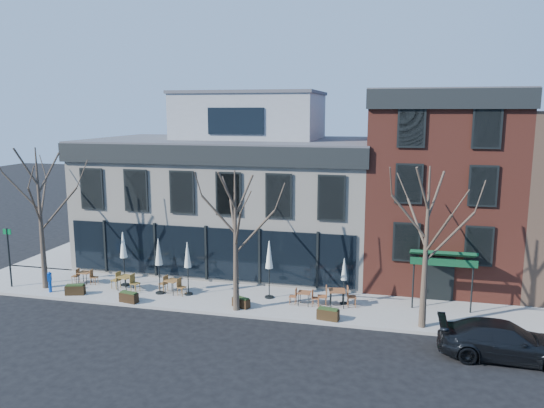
% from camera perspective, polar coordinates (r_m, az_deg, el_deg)
% --- Properties ---
extents(ground, '(120.00, 120.00, 0.00)m').
position_cam_1_polar(ground, '(31.67, -6.96, -8.51)').
color(ground, black).
rests_on(ground, ground).
extents(sidewalk_front, '(33.50, 4.70, 0.15)m').
position_cam_1_polar(sidewalk_front, '(28.75, -2.31, -10.24)').
color(sidewalk_front, gray).
rests_on(sidewalk_front, ground).
extents(sidewalk_side, '(4.50, 12.00, 0.15)m').
position_cam_1_polar(sidewalk_side, '(41.73, -18.67, -4.30)').
color(sidewalk_side, gray).
rests_on(sidewalk_side, ground).
extents(corner_building, '(18.39, 10.39, 11.10)m').
position_cam_1_polar(corner_building, '(35.20, -4.13, 1.34)').
color(corner_building, beige).
rests_on(corner_building, ground).
extents(red_brick_building, '(8.20, 11.78, 11.18)m').
position_cam_1_polar(red_brick_building, '(33.42, 17.44, 2.02)').
color(red_brick_building, maroon).
rests_on(red_brick_building, ground).
extents(tree_corner, '(3.93, 3.98, 7.92)m').
position_cam_1_polar(tree_corner, '(31.93, -23.63, -1.25)').
color(tree_corner, '#382B21').
rests_on(tree_corner, sidewalk_front).
extents(tree_mid, '(3.50, 3.55, 7.04)m').
position_cam_1_polar(tree_mid, '(26.11, -3.93, -3.81)').
color(tree_mid, '#382B21').
rests_on(tree_mid, sidewalk_front).
extents(tree_right, '(3.72, 3.77, 7.48)m').
position_cam_1_polar(tree_right, '(24.94, 16.26, -4.32)').
color(tree_right, '#382B21').
rests_on(tree_right, sidewalk_front).
extents(sign_pole, '(0.50, 0.10, 3.40)m').
position_cam_1_polar(sign_pole, '(33.40, -26.44, -4.82)').
color(sign_pole, black).
rests_on(sign_pole, sidewalk_front).
extents(parked_sedan, '(5.24, 2.14, 1.52)m').
position_cam_1_polar(parked_sedan, '(24.25, 23.71, -13.33)').
color(parked_sedan, black).
rests_on(parked_sedan, ground).
extents(call_box, '(0.24, 0.24, 1.19)m').
position_cam_1_polar(call_box, '(31.87, -22.79, -7.65)').
color(call_box, '#0C3DA4').
rests_on(call_box, sidewalk_front).
extents(cafe_set_0, '(1.60, 0.66, 0.84)m').
position_cam_1_polar(cafe_set_0, '(32.72, -19.50, -7.34)').
color(cafe_set_0, brown).
rests_on(cafe_set_0, sidewalk_front).
extents(cafe_set_1, '(1.90, 0.88, 0.97)m').
position_cam_1_polar(cafe_set_1, '(30.89, -15.50, -8.02)').
color(cafe_set_1, brown).
rests_on(cafe_set_1, sidewalk_front).
extents(cafe_set_2, '(1.79, 0.90, 0.92)m').
position_cam_1_polar(cafe_set_2, '(29.79, -10.67, -8.55)').
color(cafe_set_2, brown).
rests_on(cafe_set_2, sidewalk_front).
extents(cafe_set_4, '(1.60, 0.64, 0.84)m').
position_cam_1_polar(cafe_set_4, '(27.69, 3.48, -9.94)').
color(cafe_set_4, brown).
rests_on(cafe_set_4, sidewalk_front).
extents(cafe_set_5, '(2.06, 0.94, 1.06)m').
position_cam_1_polar(cafe_set_5, '(27.61, 7.00, -9.81)').
color(cafe_set_5, brown).
rests_on(cafe_set_5, sidewalk_front).
extents(umbrella_0, '(0.50, 0.50, 3.13)m').
position_cam_1_polar(umbrella_0, '(31.24, -15.70, -4.56)').
color(umbrella_0, black).
rests_on(umbrella_0, sidewalk_front).
extents(umbrella_1, '(0.49, 0.49, 3.08)m').
position_cam_1_polar(umbrella_1, '(29.42, -12.10, -5.38)').
color(umbrella_1, black).
rests_on(umbrella_1, sidewalk_front).
extents(umbrella_2, '(0.47, 0.47, 2.94)m').
position_cam_1_polar(umbrella_2, '(28.97, -9.08, -5.73)').
color(umbrella_2, black).
rests_on(umbrella_2, sidewalk_front).
extents(umbrella_3, '(0.50, 0.50, 3.12)m').
position_cam_1_polar(umbrella_3, '(28.11, -0.31, -5.81)').
color(umbrella_3, black).
rests_on(umbrella_3, sidewalk_front).
extents(umbrella_4, '(0.39, 0.39, 2.45)m').
position_cam_1_polar(umbrella_4, '(27.62, 7.76, -7.22)').
color(umbrella_4, black).
rests_on(umbrella_4, sidewalk_front).
extents(planter_0, '(1.09, 0.68, 0.57)m').
position_cam_1_polar(planter_0, '(31.06, -20.41, -8.62)').
color(planter_0, black).
rests_on(planter_0, sidewalk_front).
extents(planter_1, '(1.05, 0.58, 0.56)m').
position_cam_1_polar(planter_1, '(29.04, -15.15, -9.64)').
color(planter_1, black).
rests_on(planter_1, sidewalk_front).
extents(planter_2, '(1.01, 0.72, 0.52)m').
position_cam_1_polar(planter_2, '(27.45, -3.35, -10.50)').
color(planter_2, black).
rests_on(planter_2, sidewalk_front).
extents(planter_3, '(1.09, 0.57, 0.58)m').
position_cam_1_polar(planter_3, '(25.99, 6.05, -11.69)').
color(planter_3, '#302110').
rests_on(planter_3, sidewalk_front).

